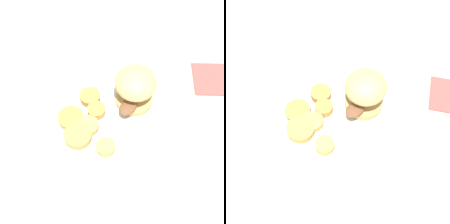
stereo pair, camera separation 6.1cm
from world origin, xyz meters
The scene contains 10 objects.
ground_plane centered at (0.00, 0.00, 0.00)m, with size 4.00×4.00×0.00m, color #B2A899.
dinner_plate centered at (0.00, 0.00, 0.01)m, with size 0.26×0.26×0.02m.
sandwich centered at (0.04, -0.05, 0.07)m, with size 0.12×0.08×0.09m.
potato_round_0 centered at (-0.07, 0.02, 0.03)m, with size 0.04×0.04×0.02m, color tan.
potato_round_1 centered at (-0.02, 0.05, 0.03)m, with size 0.04×0.04×0.01m, color tan.
potato_round_2 centered at (0.01, 0.03, 0.03)m, with size 0.04×0.04×0.02m, color #BC8942.
potato_round_3 centered at (-0.04, 0.07, 0.03)m, with size 0.05×0.05×0.02m, color tan.
potato_round_4 centered at (0.05, 0.04, 0.03)m, with size 0.04×0.04×0.02m, color #BC8942.
potato_round_5 centered at (0.00, 0.08, 0.03)m, with size 0.05×0.05×0.01m, color #BC8942.
fork centered at (0.11, 0.18, 0.00)m, with size 0.17×0.06×0.00m.
Camera 2 is at (-0.31, -0.05, 0.57)m, focal length 50.00 mm.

